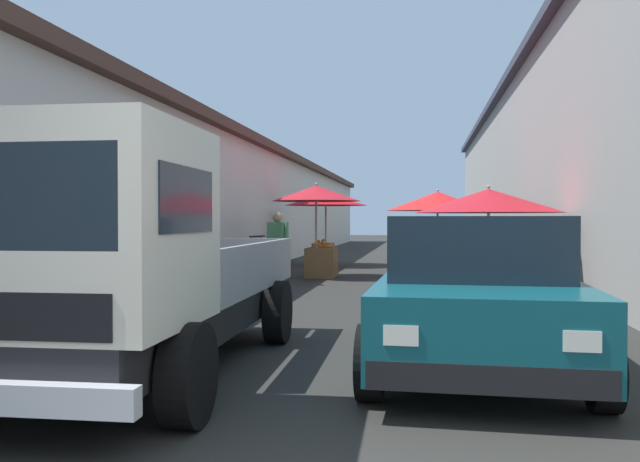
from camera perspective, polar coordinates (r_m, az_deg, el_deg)
The scene contains 11 objects.
ground at distance 15.35m, azimuth 5.41°, elevation -4.32°, with size 90.00×90.00×0.00m, color #282826.
building_left_whitewash at distance 19.29m, azimuth -15.96°, elevation 2.33°, with size 49.80×7.50×3.75m.
fruit_stall_near_right at distance 20.07m, azimuth 0.48°, elevation 2.00°, with size 2.55×2.55×2.27m.
fruit_stall_far_right at distance 12.81m, azimuth 14.61°, elevation 2.07°, with size 2.81×2.81×2.08m.
fruit_stall_far_left at distance 15.99m, azimuth -0.23°, elevation 1.96°, with size 2.18×2.18×2.33m.
fruit_stall_near_left at distance 17.04m, azimuth 10.25°, elevation 2.06°, with size 2.65×2.65×2.22m.
hatchback_car at distance 6.47m, azimuth 13.39°, elevation -5.09°, with size 3.96×2.02×1.45m.
delivery_truck at distance 5.48m, azimuth -17.81°, elevation -3.03°, with size 4.95×2.04×2.08m.
vendor_by_crates at distance 14.26m, azimuth -3.74°, elevation -1.07°, with size 0.41×0.55×1.58m.
parked_scooter at distance 11.44m, azimuth -6.45°, elevation -3.89°, with size 1.67×0.58×1.14m.
plastic_stool at distance 11.15m, azimuth 19.61°, elevation -4.69°, with size 0.30×0.30×0.43m.
Camera 1 is at (-1.76, -0.92, 1.42)m, focal length 36.55 mm.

